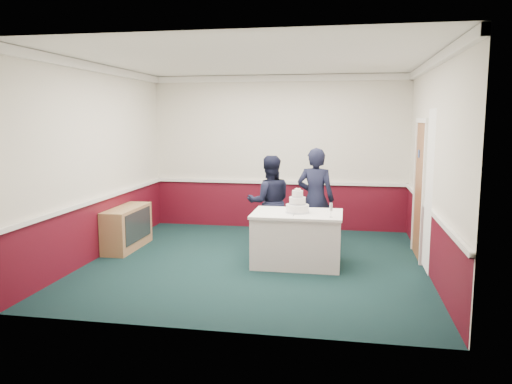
% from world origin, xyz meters
% --- Properties ---
extents(ground, '(5.00, 5.00, 0.00)m').
position_xyz_m(ground, '(0.00, 0.00, 0.00)').
color(ground, black).
rests_on(ground, ground).
extents(room_shell, '(5.00, 5.00, 3.00)m').
position_xyz_m(room_shell, '(0.08, 0.61, 1.97)').
color(room_shell, silver).
rests_on(room_shell, ground).
extents(sideboard, '(0.41, 1.20, 0.70)m').
position_xyz_m(sideboard, '(-2.28, 0.45, 0.35)').
color(sideboard, tan).
rests_on(sideboard, ground).
extents(cake_table, '(1.32, 0.92, 0.79)m').
position_xyz_m(cake_table, '(0.62, 0.02, 0.40)').
color(cake_table, white).
rests_on(cake_table, ground).
extents(wedding_cake, '(0.35, 0.35, 0.36)m').
position_xyz_m(wedding_cake, '(0.62, 0.02, 0.90)').
color(wedding_cake, white).
rests_on(wedding_cake, cake_table).
extents(cake_knife, '(0.02, 0.22, 0.00)m').
position_xyz_m(cake_knife, '(0.59, -0.18, 0.79)').
color(cake_knife, silver).
rests_on(cake_knife, cake_table).
extents(champagne_flute, '(0.05, 0.05, 0.21)m').
position_xyz_m(champagne_flute, '(1.12, -0.26, 0.93)').
color(champagne_flute, silver).
rests_on(champagne_flute, cake_table).
extents(person_man, '(0.89, 0.77, 1.56)m').
position_xyz_m(person_man, '(0.06, 0.92, 0.78)').
color(person_man, black).
rests_on(person_man, ground).
extents(person_woman, '(0.68, 0.50, 1.70)m').
position_xyz_m(person_woman, '(0.83, 0.93, 0.85)').
color(person_woman, black).
rests_on(person_woman, ground).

